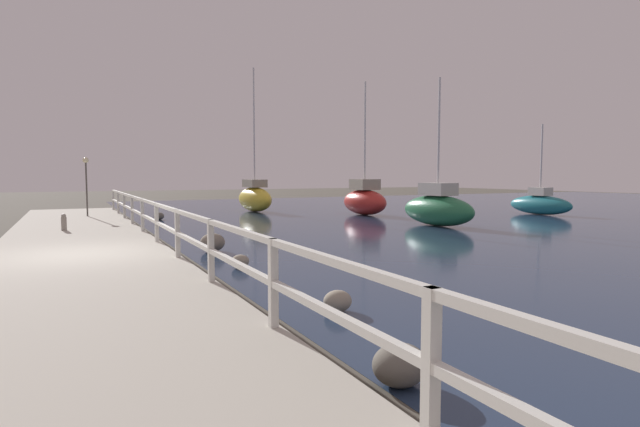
% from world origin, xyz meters
% --- Properties ---
extents(ground_plane, '(120.00, 120.00, 0.00)m').
position_xyz_m(ground_plane, '(0.00, 0.00, 0.00)').
color(ground_plane, '#4C473D').
extents(dock_walkway, '(4.12, 36.00, 0.24)m').
position_xyz_m(dock_walkway, '(0.00, 0.00, 0.12)').
color(dock_walkway, '#B2AD9E').
rests_on(dock_walkway, ground).
extents(railing, '(0.10, 32.50, 1.09)m').
position_xyz_m(railing, '(1.96, -0.00, 0.98)').
color(railing, silver).
rests_on(railing, dock_walkway).
extents(boulder_downstream, '(0.68, 0.61, 0.51)m').
position_xyz_m(boulder_downstream, '(3.27, 0.50, 0.25)').
color(boulder_downstream, slate).
rests_on(boulder_downstream, ground).
extents(boulder_mid_strip, '(0.47, 0.43, 0.36)m').
position_xyz_m(boulder_mid_strip, '(3.58, 11.39, 0.18)').
color(boulder_mid_strip, '#666056').
rests_on(boulder_mid_strip, ground).
extents(boulder_upstream, '(0.57, 0.51, 0.43)m').
position_xyz_m(boulder_upstream, '(2.65, -9.01, 0.21)').
color(boulder_upstream, '#666056').
rests_on(boulder_upstream, ground).
extents(boulder_far_strip, '(0.45, 0.40, 0.33)m').
position_xyz_m(boulder_far_strip, '(3.40, -6.37, 0.17)').
color(boulder_far_strip, gray).
rests_on(boulder_far_strip, ground).
extents(boulder_water_edge, '(0.41, 0.37, 0.31)m').
position_xyz_m(boulder_water_edge, '(3.19, -2.19, 0.15)').
color(boulder_water_edge, gray).
rests_on(boulder_water_edge, ground).
extents(mooring_bollard, '(0.17, 0.17, 0.56)m').
position_xyz_m(mooring_bollard, '(-0.38, 5.90, 0.52)').
color(mooring_bollard, gray).
rests_on(mooring_bollard, dock_walkway).
extents(dock_lamp, '(0.26, 0.26, 2.68)m').
position_xyz_m(dock_lamp, '(0.54, 12.04, 2.25)').
color(dock_lamp, '#514C47').
rests_on(dock_lamp, dock_walkway).
extents(sailboat_green, '(1.49, 3.98, 6.05)m').
position_xyz_m(sailboat_green, '(13.42, 3.22, 0.74)').
color(sailboat_green, '#236B42').
rests_on(sailboat_green, water_surface).
extents(sailboat_teal, '(1.09, 3.90, 4.78)m').
position_xyz_m(sailboat_teal, '(22.28, 5.45, 0.59)').
color(sailboat_teal, '#1E707A').
rests_on(sailboat_teal, water_surface).
extents(sailboat_yellow, '(1.46, 3.98, 8.20)m').
position_xyz_m(sailboat_yellow, '(9.45, 14.54, 0.82)').
color(sailboat_yellow, gold).
rests_on(sailboat_yellow, water_surface).
extents(sailboat_red, '(1.63, 3.52, 6.97)m').
position_xyz_m(sailboat_red, '(13.80, 9.53, 0.79)').
color(sailboat_red, red).
rests_on(sailboat_red, water_surface).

